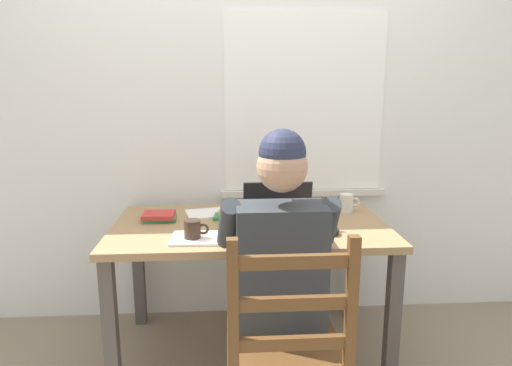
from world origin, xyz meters
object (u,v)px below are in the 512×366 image
laptop (279,222)px  coffee_mug_spare (347,203)px  seated_person (278,264)px  coffee_mug_dark (193,230)px  book_stack_main (233,213)px  desk (250,241)px  computer_mouse (333,230)px  book_stack_side (159,216)px  wooden_chair (286,352)px  coffee_mug_white (303,209)px

laptop → coffee_mug_spare: 0.54m
seated_person → coffee_mug_dark: 0.43m
seated_person → book_stack_main: size_ratio=6.14×
desk → computer_mouse: (0.38, -0.19, 0.11)m
book_stack_main → book_stack_side: (-0.38, -0.00, -0.01)m
seated_person → coffee_mug_spare: bearing=54.8°
book_stack_main → seated_person: bearing=-72.8°
laptop → book_stack_main: (-0.21, 0.25, -0.03)m
coffee_mug_spare → book_stack_side: 1.01m
wooden_chair → laptop: 0.66m
coffee_mug_white → book_stack_main: coffee_mug_white is taller
seated_person → book_stack_main: seated_person is taller
coffee_mug_spare → book_stack_main: 0.63m
laptop → book_stack_main: size_ratio=1.64×
coffee_mug_white → book_stack_side: coffee_mug_white is taller
laptop → coffee_mug_dark: (-0.40, -0.08, -0.01)m
desk → coffee_mug_dark: coffee_mug_dark is taller
coffee_mug_white → book_stack_side: bearing=-179.2°
wooden_chair → coffee_mug_dark: wooden_chair is taller
coffee_mug_dark → book_stack_main: 0.38m
coffee_mug_dark → book_stack_side: coffee_mug_dark is taller
book_stack_side → laptop: bearing=-22.9°
computer_mouse → book_stack_side: book_stack_side is taller
wooden_chair → computer_mouse: (0.29, 0.55, 0.27)m
wooden_chair → book_stack_main: wooden_chair is taller
seated_person → wooden_chair: size_ratio=1.33×
coffee_mug_white → coffee_mug_dark: size_ratio=1.10×
coffee_mug_spare → book_stack_main: size_ratio=0.56×
wooden_chair → coffee_mug_spare: wooden_chair is taller
seated_person → coffee_mug_spare: 0.79m
coffee_mug_spare → seated_person: bearing=-125.2°
wooden_chair → coffee_mug_white: (0.20, 0.84, 0.29)m
laptop → coffee_mug_dark: 0.41m
book_stack_main → book_stack_side: bearing=-179.8°
book_stack_side → coffee_mug_white: bearing=0.8°
wooden_chair → book_stack_side: 1.03m
coffee_mug_white → coffee_mug_dark: bearing=-148.8°
coffee_mug_spare → computer_mouse: bearing=-114.0°
desk → coffee_mug_dark: 0.38m
coffee_mug_white → coffee_mug_spare: bearing=17.9°
desk → laptop: (0.13, -0.16, 0.15)m
seated_person → book_stack_side: size_ratio=7.21×
seated_person → book_stack_side: seated_person is taller
coffee_mug_white → wooden_chair: bearing=-103.1°
seated_person → book_stack_side: bearing=135.0°
laptop → seated_person: bearing=-97.8°
computer_mouse → coffee_mug_spare: (0.17, 0.37, 0.03)m
seated_person → coffee_mug_white: seated_person is taller
coffee_mug_spare → coffee_mug_white: bearing=-162.1°
computer_mouse → book_stack_main: bearing=148.8°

